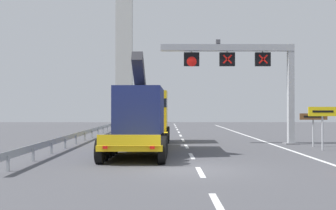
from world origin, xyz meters
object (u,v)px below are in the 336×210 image
at_px(heavy_haul_truck_yellow, 144,115).
at_px(bridge_pylon_distant, 124,5).
at_px(overhead_lane_gantry, 247,65).
at_px(tourist_info_sign_brown, 313,121).
at_px(exit_sign_yellow, 323,117).

bearing_deg(heavy_haul_truck_yellow, bridge_pylon_distant, 97.25).
bearing_deg(overhead_lane_gantry, tourist_info_sign_brown, -28.03).
relative_size(overhead_lane_gantry, heavy_haul_truck_yellow, 0.66).
bearing_deg(heavy_haul_truck_yellow, tourist_info_sign_brown, 3.38).
xyz_separation_m(heavy_haul_truck_yellow, tourist_info_sign_brown, (10.61, 0.63, -0.36)).
xyz_separation_m(overhead_lane_gantry, tourist_info_sign_brown, (3.78, -2.01, -3.70)).
distance_m(overhead_lane_gantry, heavy_haul_truck_yellow, 8.05).
bearing_deg(overhead_lane_gantry, bridge_pylon_distant, 106.24).
height_order(exit_sign_yellow, bridge_pylon_distant, bridge_pylon_distant).
relative_size(tourist_info_sign_brown, bridge_pylon_distant, 0.05).
height_order(exit_sign_yellow, tourist_info_sign_brown, exit_sign_yellow).
bearing_deg(overhead_lane_gantry, exit_sign_yellow, -50.49).
bearing_deg(exit_sign_yellow, overhead_lane_gantry, 129.51).
bearing_deg(bridge_pylon_distant, heavy_haul_truck_yellow, -82.75).
xyz_separation_m(exit_sign_yellow, tourist_info_sign_brown, (0.27, 2.25, -0.31)).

